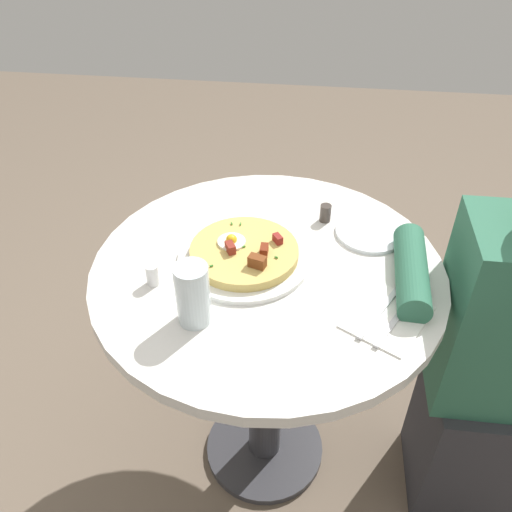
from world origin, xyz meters
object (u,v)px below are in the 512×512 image
water_glass (193,294)px  pepper_shaker (325,213)px  fork (396,319)px  knife (380,312)px  person_seated (507,372)px  pizza_plate (244,258)px  salt_shaker (153,275)px  breakfast_pizza (244,252)px  dining_table (267,322)px  bread_plate (370,232)px

water_glass → pepper_shaker: water_glass is taller
fork → knife: 0.04m
person_seated → pizza_plate: (-0.65, 0.04, 0.26)m
knife → salt_shaker: salt_shaker is taller
salt_shaker → pizza_plate: bearing=29.3°
fork → breakfast_pizza: bearing=94.5°
pizza_plate → pepper_shaker: size_ratio=6.75×
pizza_plate → fork: size_ratio=1.69×
fork → pepper_shaker: pepper_shaker is taller
breakfast_pizza → fork: (0.33, -0.16, -0.02)m
dining_table → pizza_plate: bearing=165.1°
knife → breakfast_pizza: bearing=95.0°
breakfast_pizza → salt_shaker: bearing=-150.8°
person_seated → breakfast_pizza: person_seated is taller
water_glass → person_seated: bearing=12.2°
bread_plate → breakfast_pizza: bearing=-155.1°
person_seated → bread_plate: person_seated is taller
dining_table → salt_shaker: salt_shaker is taller
breakfast_pizza → water_glass: bearing=-110.1°
dining_table → pizza_plate: pizza_plate is taller
water_glass → pepper_shaker: bearing=56.2°
fork → water_glass: bearing=125.9°
bread_plate → knife: bearing=-88.3°
breakfast_pizza → bread_plate: size_ratio=1.48×
person_seated → breakfast_pizza: size_ratio=4.58×
dining_table → knife: knife is taller
water_glass → knife: bearing=9.2°
salt_shaker → breakfast_pizza: bearing=29.2°
knife → salt_shaker: size_ratio=3.60×
breakfast_pizza → knife: breakfast_pizza is taller
dining_table → salt_shaker: size_ratio=16.05×
person_seated → salt_shaker: size_ratio=22.69×
pizza_plate → knife: bearing=-24.9°
breakfast_pizza → pepper_shaker: breakfast_pizza is taller
breakfast_pizza → water_glass: 0.22m
dining_table → person_seated: bearing=-2.8°
person_seated → knife: bearing=-164.6°
person_seated → pepper_shaker: person_seated is taller
salt_shaker → bread_plate: bearing=26.6°
dining_table → bread_plate: bread_plate is taller
bread_plate → fork: bread_plate is taller
pizza_plate → person_seated: bearing=-3.9°
breakfast_pizza → knife: size_ratio=1.38×
bread_plate → water_glass: bearing=-137.5°
dining_table → fork: (0.27, -0.14, 0.19)m
bread_plate → pizza_plate: bearing=-155.2°
dining_table → bread_plate: (0.23, 0.15, 0.19)m
person_seated → salt_shaker: person_seated is taller
knife → salt_shaker: 0.49m
bread_plate → person_seated: bearing=-26.7°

